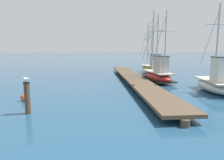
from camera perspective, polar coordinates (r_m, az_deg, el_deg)
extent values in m
cube|color=brown|center=(17.94, 6.33, 0.64)|extent=(3.38, 21.34, 0.16)
cylinder|color=#4C3D2D|center=(8.07, 20.70, -11.75)|extent=(0.36, 0.36, 0.29)
cylinder|color=#4C3D2D|center=(12.88, 10.69, -3.71)|extent=(0.36, 0.36, 0.29)
cylinder|color=#4C3D2D|center=(17.98, 6.31, -0.07)|extent=(0.36, 0.36, 0.29)
cylinder|color=#4C3D2D|center=(23.17, 3.88, 1.95)|extent=(0.36, 0.36, 0.29)
cylinder|color=#4C3D2D|center=(28.41, 2.34, 3.23)|extent=(0.36, 0.36, 0.29)
cube|color=#333338|center=(13.65, 6.33, -1.42)|extent=(0.13, 0.21, 0.08)
cube|color=#333338|center=(14.03, 12.77, -1.31)|extent=(0.13, 0.21, 0.08)
ellipsoid|color=gold|center=(25.13, 11.70, 3.03)|extent=(1.96, 5.82, 0.91)
cube|color=#B2AD9E|center=(25.09, 11.73, 3.97)|extent=(1.73, 5.24, 0.08)
cube|color=#B7B2A8|center=(24.26, 12.61, 5.57)|extent=(0.84, 1.65, 1.43)
cube|color=#3D3D42|center=(24.23, 12.67, 7.33)|extent=(0.90, 1.78, 0.06)
cylinder|color=#B2ADA3|center=(25.28, 11.65, 9.77)|extent=(0.11, 0.11, 5.00)
cylinder|color=#B2ADA3|center=(25.31, 11.72, 11.99)|extent=(1.46, 0.15, 0.06)
cylinder|color=#333338|center=(26.52, 10.48, 10.29)|extent=(0.18, 2.60, 3.70)
cylinder|color=#B2ADA3|center=(26.47, 10.53, 10.42)|extent=(0.11, 0.11, 5.61)
cylinder|color=#B2ADA3|center=(26.49, 10.56, 11.59)|extent=(1.46, 0.15, 0.06)
cylinder|color=#333338|center=(27.89, 9.33, 10.94)|extent=(0.20, 2.91, 4.15)
ellipsoid|color=silver|center=(15.32, 28.10, -1.56)|extent=(2.76, 4.83, 0.84)
cube|color=#B2AD9E|center=(15.26, 28.20, -0.14)|extent=(2.45, 4.34, 0.08)
cube|color=silver|center=(14.55, 29.52, 2.68)|extent=(1.18, 1.40, 1.58)
cube|color=#3D3D42|center=(14.50, 29.77, 5.90)|extent=(1.27, 1.51, 0.06)
cylinder|color=#B2ADA3|center=(15.33, 28.57, 9.69)|extent=(0.11, 0.11, 5.15)
cylinder|color=#B2ADA3|center=(15.42, 28.92, 14.21)|extent=(1.60, 0.42, 0.06)
cylinder|color=#333338|center=(16.62, 26.65, 10.56)|extent=(0.62, 2.62, 3.81)
ellipsoid|color=#AD2823|center=(18.37, 13.20, 0.97)|extent=(1.70, 4.73, 0.94)
cube|color=#B2AD9E|center=(18.32, 13.24, 2.30)|extent=(1.50, 4.25, 0.08)
cube|color=black|center=(18.40, 13.17, 0.31)|extent=(1.71, 4.63, 0.08)
cube|color=#B7B2A8|center=(17.61, 14.23, 4.46)|extent=(0.86, 1.42, 1.41)
cube|color=#3D3D42|center=(17.57, 14.32, 6.85)|extent=(0.93, 1.53, 0.06)
cylinder|color=#B2ADA3|center=(18.43, 13.24, 10.44)|extent=(0.11, 0.11, 5.12)
cylinder|color=#B2ADA3|center=(18.50, 13.36, 13.77)|extent=(1.44, 0.09, 0.06)
cylinder|color=#333338|center=(19.72, 11.66, 11.11)|extent=(0.08, 2.66, 3.79)
cylinder|color=#B2ADA3|center=(19.42, 12.02, 11.17)|extent=(0.11, 0.11, 5.65)
cylinder|color=#B2ADA3|center=(19.45, 12.07, 12.57)|extent=(1.44, 0.09, 0.06)
cylinder|color=#333338|center=(20.86, 10.45, 11.82)|extent=(0.09, 2.94, 4.18)
cylinder|color=#B2ADA3|center=(16.94, 15.45, 10.53)|extent=(0.11, 0.11, 5.12)
cylinder|color=#B2ADA3|center=(17.00, 15.59, 13.76)|extent=(1.44, 0.09, 0.06)
cylinder|color=#333338|center=(18.21, 13.59, 11.26)|extent=(0.09, 2.66, 3.79)
cylinder|color=#4C3D2D|center=(9.67, -23.63, -4.88)|extent=(0.26, 0.26, 1.47)
cylinder|color=#28282D|center=(9.54, -23.89, -0.76)|extent=(0.30, 0.30, 0.06)
cylinder|color=gold|center=(9.51, -23.83, -0.39)|extent=(0.01, 0.01, 0.07)
cylinder|color=gold|center=(9.55, -24.01, -0.37)|extent=(0.01, 0.01, 0.07)
ellipsoid|color=white|center=(9.52, -23.96, 0.25)|extent=(0.27, 0.29, 0.13)
ellipsoid|color=silver|center=(9.48, -23.66, 0.30)|extent=(0.17, 0.21, 0.09)
ellipsoid|color=#383838|center=(9.55, -23.16, 0.36)|extent=(0.06, 0.07, 0.04)
ellipsoid|color=silver|center=(9.57, -24.06, 0.34)|extent=(0.17, 0.21, 0.09)
ellipsoid|color=#383838|center=(9.63, -23.52, 0.40)|extent=(0.06, 0.07, 0.04)
cone|color=white|center=(9.60, -23.24, 0.36)|extent=(0.10, 0.11, 0.07)
sphere|color=white|center=(9.44, -24.55, 0.66)|extent=(0.08, 0.08, 0.08)
cone|color=gold|center=(9.41, -24.79, 0.60)|extent=(0.05, 0.05, 0.02)
sphere|color=#E04C1E|center=(12.20, -24.35, -4.68)|extent=(0.44, 0.44, 0.44)
torus|color=black|center=(12.15, -24.41, -3.66)|extent=(0.14, 0.02, 0.14)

